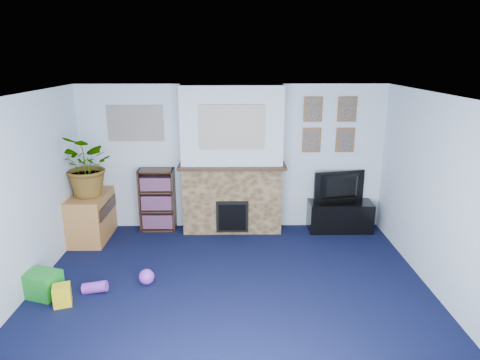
{
  "coord_description": "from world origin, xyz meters",
  "views": [
    {
      "loc": [
        0.04,
        -4.64,
        2.83
      ],
      "look_at": [
        0.12,
        1.04,
        1.17
      ],
      "focal_mm": 32.0,
      "sensor_mm": 36.0,
      "label": 1
    }
  ],
  "objects_px": {
    "bookshelf": "(158,201)",
    "tv_stand": "(340,217)",
    "sideboard": "(92,218)",
    "television": "(341,187)"
  },
  "relations": [
    {
      "from": "tv_stand",
      "to": "sideboard",
      "type": "bearing_deg",
      "value": -176.03
    },
    {
      "from": "television",
      "to": "bookshelf",
      "type": "bearing_deg",
      "value": -12.92
    },
    {
      "from": "bookshelf",
      "to": "sideboard",
      "type": "height_order",
      "value": "bookshelf"
    },
    {
      "from": "tv_stand",
      "to": "bookshelf",
      "type": "xyz_separation_m",
      "value": [
        -3.04,
        0.08,
        0.28
      ]
    },
    {
      "from": "television",
      "to": "bookshelf",
      "type": "height_order",
      "value": "bookshelf"
    },
    {
      "from": "tv_stand",
      "to": "television",
      "type": "height_order",
      "value": "television"
    },
    {
      "from": "sideboard",
      "to": "tv_stand",
      "type": "bearing_deg",
      "value": 3.97
    },
    {
      "from": "sideboard",
      "to": "bookshelf",
      "type": "bearing_deg",
      "value": 19.7
    },
    {
      "from": "bookshelf",
      "to": "tv_stand",
      "type": "bearing_deg",
      "value": -1.44
    },
    {
      "from": "bookshelf",
      "to": "sideboard",
      "type": "bearing_deg",
      "value": -160.3
    }
  ]
}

